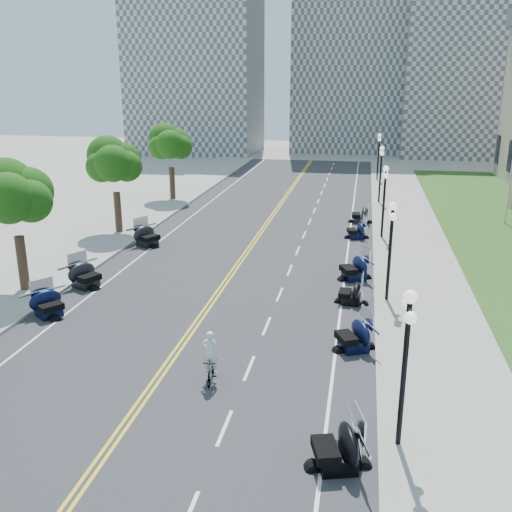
# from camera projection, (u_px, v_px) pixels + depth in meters

# --- Properties ---
(ground) EXTENTS (160.00, 160.00, 0.00)m
(ground) POSITION_uv_depth(u_px,v_px,m) (198.00, 321.00, 26.32)
(ground) COLOR gray
(road) EXTENTS (16.00, 90.00, 0.01)m
(road) POSITION_uv_depth(u_px,v_px,m) (243.00, 257.00, 35.70)
(road) COLOR #333335
(road) RESTS_ON ground
(centerline_yellow_a) EXTENTS (0.12, 90.00, 0.00)m
(centerline_yellow_a) POSITION_uv_depth(u_px,v_px,m) (241.00, 257.00, 35.72)
(centerline_yellow_a) COLOR yellow
(centerline_yellow_a) RESTS_ON road
(centerline_yellow_b) EXTENTS (0.12, 90.00, 0.00)m
(centerline_yellow_b) POSITION_uv_depth(u_px,v_px,m) (245.00, 257.00, 35.67)
(centerline_yellow_b) COLOR yellow
(centerline_yellow_b) RESTS_ON road
(edge_line_north) EXTENTS (0.12, 90.00, 0.00)m
(edge_line_north) POSITION_uv_depth(u_px,v_px,m) (346.00, 263.00, 34.56)
(edge_line_north) COLOR white
(edge_line_north) RESTS_ON road
(edge_line_south) EXTENTS (0.12, 90.00, 0.00)m
(edge_line_south) POSITION_uv_depth(u_px,v_px,m) (146.00, 251.00, 36.83)
(edge_line_south) COLOR white
(edge_line_south) RESTS_ON road
(lane_dash_4) EXTENTS (0.12, 2.00, 0.00)m
(lane_dash_4) POSITION_uv_depth(u_px,v_px,m) (225.00, 428.00, 18.24)
(lane_dash_4) COLOR white
(lane_dash_4) RESTS_ON road
(lane_dash_5) EXTENTS (0.12, 2.00, 0.00)m
(lane_dash_5) POSITION_uv_depth(u_px,v_px,m) (249.00, 368.00, 22.00)
(lane_dash_5) COLOR white
(lane_dash_5) RESTS_ON road
(lane_dash_6) EXTENTS (0.12, 2.00, 0.00)m
(lane_dash_6) POSITION_uv_depth(u_px,v_px,m) (267.00, 326.00, 25.75)
(lane_dash_6) COLOR white
(lane_dash_6) RESTS_ON road
(lane_dash_7) EXTENTS (0.12, 2.00, 0.00)m
(lane_dash_7) POSITION_uv_depth(u_px,v_px,m) (280.00, 294.00, 29.50)
(lane_dash_7) COLOR white
(lane_dash_7) RESTS_ON road
(lane_dash_8) EXTENTS (0.12, 2.00, 0.00)m
(lane_dash_8) POSITION_uv_depth(u_px,v_px,m) (290.00, 270.00, 33.25)
(lane_dash_8) COLOR white
(lane_dash_8) RESTS_ON road
(lane_dash_9) EXTENTS (0.12, 2.00, 0.00)m
(lane_dash_9) POSITION_uv_depth(u_px,v_px,m) (298.00, 251.00, 37.00)
(lane_dash_9) COLOR white
(lane_dash_9) RESTS_ON road
(lane_dash_10) EXTENTS (0.12, 2.00, 0.00)m
(lane_dash_10) POSITION_uv_depth(u_px,v_px,m) (304.00, 235.00, 40.76)
(lane_dash_10) COLOR white
(lane_dash_10) RESTS_ON road
(lane_dash_11) EXTENTS (0.12, 2.00, 0.00)m
(lane_dash_11) POSITION_uv_depth(u_px,v_px,m) (310.00, 222.00, 44.51)
(lane_dash_11) COLOR white
(lane_dash_11) RESTS_ON road
(lane_dash_12) EXTENTS (0.12, 2.00, 0.00)m
(lane_dash_12) POSITION_uv_depth(u_px,v_px,m) (314.00, 210.00, 48.26)
(lane_dash_12) COLOR white
(lane_dash_12) RESTS_ON road
(lane_dash_13) EXTENTS (0.12, 2.00, 0.00)m
(lane_dash_13) POSITION_uv_depth(u_px,v_px,m) (318.00, 201.00, 52.01)
(lane_dash_13) COLOR white
(lane_dash_13) RESTS_ON road
(lane_dash_14) EXTENTS (0.12, 2.00, 0.00)m
(lane_dash_14) POSITION_uv_depth(u_px,v_px,m) (322.00, 193.00, 55.76)
(lane_dash_14) COLOR white
(lane_dash_14) RESTS_ON road
(lane_dash_15) EXTENTS (0.12, 2.00, 0.00)m
(lane_dash_15) POSITION_uv_depth(u_px,v_px,m) (325.00, 186.00, 59.51)
(lane_dash_15) COLOR white
(lane_dash_15) RESTS_ON road
(lane_dash_16) EXTENTS (0.12, 2.00, 0.00)m
(lane_dash_16) POSITION_uv_depth(u_px,v_px,m) (327.00, 179.00, 63.27)
(lane_dash_16) COLOR white
(lane_dash_16) RESTS_ON road
(lane_dash_17) EXTENTS (0.12, 2.00, 0.00)m
(lane_dash_17) POSITION_uv_depth(u_px,v_px,m) (330.00, 174.00, 67.02)
(lane_dash_17) COLOR white
(lane_dash_17) RESTS_ON road
(lane_dash_18) EXTENTS (0.12, 2.00, 0.00)m
(lane_dash_18) POSITION_uv_depth(u_px,v_px,m) (332.00, 169.00, 70.77)
(lane_dash_18) COLOR white
(lane_dash_18) RESTS_ON road
(lane_dash_19) EXTENTS (0.12, 2.00, 0.00)m
(lane_dash_19) POSITION_uv_depth(u_px,v_px,m) (334.00, 164.00, 74.52)
(lane_dash_19) COLOR white
(lane_dash_19) RESTS_ON road
(sidewalk_north) EXTENTS (5.00, 90.00, 0.15)m
(sidewalk_north) POSITION_uv_depth(u_px,v_px,m) (416.00, 266.00, 33.81)
(sidewalk_north) COLOR #9E9991
(sidewalk_north) RESTS_ON ground
(sidewalk_south) EXTENTS (5.00, 90.00, 0.15)m
(sidewalk_south) POSITION_uv_depth(u_px,v_px,m) (87.00, 247.00, 37.54)
(sidewalk_south) COLOR #9E9991
(sidewalk_south) RESTS_ON ground
(lawn) EXTENTS (9.00, 60.00, 0.10)m
(lawn) POSITION_uv_depth(u_px,v_px,m) (510.00, 237.00, 40.08)
(lawn) COLOR #356023
(lawn) RESTS_ON ground
(distant_block_a) EXTENTS (18.00, 14.00, 26.00)m
(distant_block_a) POSITION_uv_depth(u_px,v_px,m) (196.00, 62.00, 83.80)
(distant_block_a) COLOR gray
(distant_block_a) RESTS_ON ground
(distant_block_b) EXTENTS (16.00, 12.00, 30.00)m
(distant_block_b) POSITION_uv_depth(u_px,v_px,m) (349.00, 48.00, 84.92)
(distant_block_b) COLOR gray
(distant_block_b) RESTS_ON ground
(distant_block_c) EXTENTS (20.00, 14.00, 22.00)m
(distant_block_c) POSITION_uv_depth(u_px,v_px,m) (476.00, 76.00, 80.10)
(distant_block_c) COLOR gray
(distant_block_c) RESTS_ON ground
(street_lamp_1) EXTENTS (0.50, 1.20, 4.90)m
(street_lamp_1) POSITION_uv_depth(u_px,v_px,m) (404.00, 371.00, 16.51)
(street_lamp_1) COLOR black
(street_lamp_1) RESTS_ON sidewalk_north
(street_lamp_2) EXTENTS (0.50, 1.20, 4.90)m
(street_lamp_2) POSITION_uv_depth(u_px,v_px,m) (390.00, 252.00, 27.77)
(street_lamp_2) COLOR black
(street_lamp_2) RESTS_ON sidewalk_north
(street_lamp_3) EXTENTS (0.50, 1.20, 4.90)m
(street_lamp_3) POSITION_uv_depth(u_px,v_px,m) (384.00, 202.00, 39.03)
(street_lamp_3) COLOR black
(street_lamp_3) RESTS_ON sidewalk_north
(street_lamp_4) EXTENTS (0.50, 1.20, 4.90)m
(street_lamp_4) POSITION_uv_depth(u_px,v_px,m) (380.00, 175.00, 50.28)
(street_lamp_4) COLOR black
(street_lamp_4) RESTS_ON sidewalk_north
(street_lamp_5) EXTENTS (0.50, 1.20, 4.90)m
(street_lamp_5) POSITION_uv_depth(u_px,v_px,m) (378.00, 157.00, 61.54)
(street_lamp_5) COLOR black
(street_lamp_5) RESTS_ON sidewalk_north
(tree_2) EXTENTS (4.80, 4.80, 9.20)m
(tree_2) POSITION_uv_depth(u_px,v_px,m) (15.00, 203.00, 28.56)
(tree_2) COLOR #235619
(tree_2) RESTS_ON sidewalk_south
(tree_3) EXTENTS (4.80, 4.80, 9.20)m
(tree_3) POSITION_uv_depth(u_px,v_px,m) (115.00, 168.00, 39.81)
(tree_3) COLOR #235619
(tree_3) RESTS_ON sidewalk_south
(tree_4) EXTENTS (4.80, 4.80, 9.20)m
(tree_4) POSITION_uv_depth(u_px,v_px,m) (171.00, 148.00, 51.07)
(tree_4) COLOR #235619
(tree_4) RESTS_ON sidewalk_south
(motorcycle_n_3) EXTENTS (2.61, 2.61, 1.47)m
(motorcycle_n_3) POSITION_uv_depth(u_px,v_px,m) (337.00, 445.00, 16.20)
(motorcycle_n_3) COLOR black
(motorcycle_n_3) RESTS_ON road
(motorcycle_n_5) EXTENTS (2.70, 2.70, 1.41)m
(motorcycle_n_5) POSITION_uv_depth(u_px,v_px,m) (354.00, 334.00, 23.32)
(motorcycle_n_5) COLOR black
(motorcycle_n_5) RESTS_ON road
(motorcycle_n_6) EXTENTS (1.94, 1.94, 1.28)m
(motorcycle_n_6) POSITION_uv_depth(u_px,v_px,m) (351.00, 291.00, 28.18)
(motorcycle_n_6) COLOR black
(motorcycle_n_6) RESTS_ON road
(motorcycle_n_7) EXTENTS (2.85, 2.85, 1.50)m
(motorcycle_n_7) POSITION_uv_depth(u_px,v_px,m) (354.00, 267.00, 31.53)
(motorcycle_n_7) COLOR black
(motorcycle_n_7) RESTS_ON road
(motorcycle_n_9) EXTENTS (2.21, 2.21, 1.31)m
(motorcycle_n_9) POSITION_uv_depth(u_px,v_px,m) (356.00, 229.00, 39.72)
(motorcycle_n_9) COLOR black
(motorcycle_n_9) RESTS_ON road
(motorcycle_n_10) EXTENTS (2.07, 2.07, 1.41)m
(motorcycle_n_10) POSITION_uv_depth(u_px,v_px,m) (360.00, 214.00, 44.04)
(motorcycle_n_10) COLOR black
(motorcycle_n_10) RESTS_ON road
(motorcycle_s_5) EXTENTS (2.76, 2.76, 1.38)m
(motorcycle_s_5) POSITION_uv_depth(u_px,v_px,m) (48.00, 303.00, 26.63)
(motorcycle_s_5) COLOR black
(motorcycle_s_5) RESTS_ON road
(motorcycle_s_6) EXTENTS (2.86, 2.86, 1.49)m
(motorcycle_s_6) POSITION_uv_depth(u_px,v_px,m) (85.00, 274.00, 30.36)
(motorcycle_s_6) COLOR black
(motorcycle_s_6) RESTS_ON road
(motorcycle_s_8) EXTENTS (2.95, 2.95, 1.51)m
(motorcycle_s_8) POSITION_uv_depth(u_px,v_px,m) (147.00, 235.00, 37.88)
(motorcycle_s_8) COLOR black
(motorcycle_s_8) RESTS_ON road
(bicycle) EXTENTS (0.65, 1.65, 0.96)m
(bicycle) POSITION_uv_depth(u_px,v_px,m) (211.00, 369.00, 20.95)
(bicycle) COLOR #A51414
(bicycle) RESTS_ON road
(cyclist_rider) EXTENTS (0.61, 0.40, 1.66)m
(cyclist_rider) POSITION_uv_depth(u_px,v_px,m) (210.00, 337.00, 20.55)
(cyclist_rider) COLOR white
(cyclist_rider) RESTS_ON bicycle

